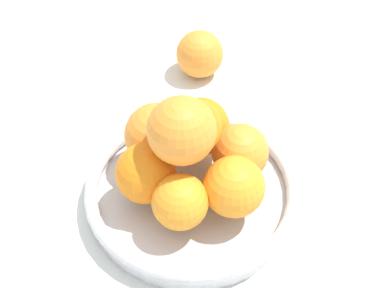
{
  "coord_description": "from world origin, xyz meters",
  "views": [
    {
      "loc": [
        -0.17,
        0.39,
        0.55
      ],
      "look_at": [
        0.0,
        0.0,
        0.11
      ],
      "focal_mm": 50.0,
      "sensor_mm": 36.0,
      "label": 1
    }
  ],
  "objects": [
    {
      "name": "ground_plane",
      "position": [
        0.0,
        0.0,
        0.0
      ],
      "size": [
        4.0,
        4.0,
        0.0
      ],
      "primitive_type": "plane",
      "color": "silver"
    },
    {
      "name": "orange_pile",
      "position": [
        0.0,
        -0.0,
        0.09
      ],
      "size": [
        0.19,
        0.19,
        0.14
      ],
      "color": "orange",
      "rests_on": "fruit_bowl"
    },
    {
      "name": "fruit_bowl",
      "position": [
        0.0,
        0.0,
        0.02
      ],
      "size": [
        0.27,
        0.27,
        0.04
      ],
      "color": "silver",
      "rests_on": "ground_plane"
    },
    {
      "name": "stray_orange",
      "position": [
        0.09,
        -0.25,
        0.04
      ],
      "size": [
        0.08,
        0.08,
        0.08
      ],
      "primitive_type": "sphere",
      "color": "orange",
      "rests_on": "ground_plane"
    }
  ]
}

